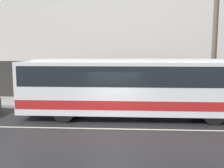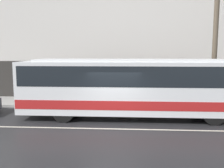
% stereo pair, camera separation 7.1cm
% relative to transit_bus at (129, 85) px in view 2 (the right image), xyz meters
% --- Properties ---
extents(ground_plane, '(60.00, 60.00, 0.00)m').
position_rel_transit_bus_xyz_m(ground_plane, '(-0.74, -2.04, -1.74)').
color(ground_plane, '#262628').
extents(sidewalk, '(60.00, 3.06, 0.15)m').
position_rel_transit_bus_xyz_m(sidewalk, '(-0.74, 3.49, -1.66)').
color(sidewalk, '#A09E99').
rests_on(sidewalk, ground_plane).
extents(building_facade, '(60.00, 0.35, 11.75)m').
position_rel_transit_bus_xyz_m(building_facade, '(-0.74, 5.16, 3.94)').
color(building_facade, silver).
rests_on(building_facade, ground_plane).
extents(lane_stripe, '(54.00, 0.14, 0.01)m').
position_rel_transit_bus_xyz_m(lane_stripe, '(-0.74, -2.04, -1.73)').
color(lane_stripe, beige).
rests_on(lane_stripe, ground_plane).
extents(transit_bus, '(11.27, 2.52, 3.08)m').
position_rel_transit_bus_xyz_m(transit_bus, '(0.00, 0.00, 0.00)').
color(transit_bus, white).
rests_on(transit_bus, ground_plane).
extents(utility_pole_near, '(0.30, 0.30, 8.44)m').
position_rel_transit_bus_xyz_m(utility_pole_near, '(5.21, 2.84, 2.63)').
color(utility_pole_near, brown).
rests_on(utility_pole_near, sidewalk).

